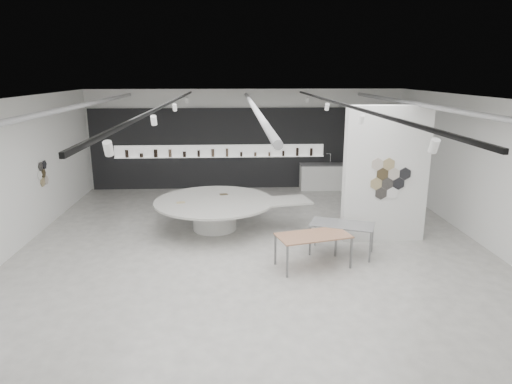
{
  "coord_description": "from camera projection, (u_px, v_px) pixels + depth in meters",
  "views": [
    {
      "loc": [
        -0.5,
        -10.51,
        4.41
      ],
      "look_at": [
        0.1,
        1.2,
        1.32
      ],
      "focal_mm": 32.0,
      "sensor_mm": 36.0,
      "label": 1
    }
  ],
  "objects": [
    {
      "name": "room",
      "position": [
        251.0,
        174.0,
        10.76
      ],
      "size": [
        12.02,
        14.02,
        3.82
      ],
      "color": "beige",
      "rests_on": "ground"
    },
    {
      "name": "back_wall_display",
      "position": [
        244.0,
        149.0,
        17.6
      ],
      "size": [
        11.8,
        0.27,
        3.1
      ],
      "color": "black",
      "rests_on": "ground"
    },
    {
      "name": "partition_column",
      "position": [
        386.0,
        175.0,
        11.98
      ],
      "size": [
        2.2,
        0.38,
        3.6
      ],
      "color": "white",
      "rests_on": "ground"
    },
    {
      "name": "display_island",
      "position": [
        217.0,
        210.0,
        13.08
      ],
      "size": [
        4.83,
        4.05,
        0.88
      ],
      "rotation": [
        0.0,
        0.0,
        0.2
      ],
      "color": "white",
      "rests_on": "ground"
    },
    {
      "name": "sample_table_wood",
      "position": [
        313.0,
        237.0,
        10.5
      ],
      "size": [
        1.83,
        1.24,
        0.78
      ],
      "rotation": [
        0.0,
        0.0,
        0.26
      ],
      "color": "#A07053",
      "rests_on": "ground"
    },
    {
      "name": "sample_table_stone",
      "position": [
        342.0,
        226.0,
        11.25
      ],
      "size": [
        1.7,
        1.27,
        0.79
      ],
      "rotation": [
        0.0,
        0.0,
        -0.37
      ],
      "color": "slate",
      "rests_on": "ground"
    },
    {
      "name": "kitchen_counter",
      "position": [
        322.0,
        177.0,
        17.63
      ],
      "size": [
        1.76,
        0.72,
        1.37
      ],
      "rotation": [
        0.0,
        0.0,
        -0.02
      ],
      "color": "white",
      "rests_on": "ground"
    }
  ]
}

